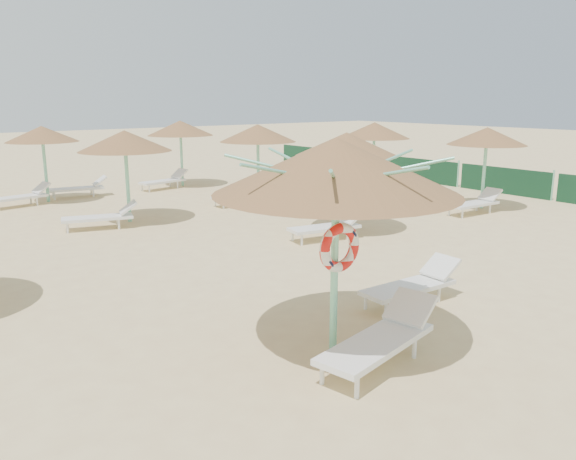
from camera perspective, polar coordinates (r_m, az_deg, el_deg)
ground at (r=8.86m, az=6.01°, el=-10.74°), size 120.00×120.00×0.00m
main_palapa at (r=7.74m, az=4.94°, el=6.40°), size 3.43×3.43×3.08m
lounger_main_a at (r=7.97m, az=9.54°, el=-10.74°), size 2.28×1.08×0.80m
lounger_main_b at (r=10.33m, az=12.64°, el=-5.38°), size 2.04×0.69×0.73m
palapa_field at (r=17.95m, az=-13.00°, el=8.84°), size 19.91×16.99×2.72m
windbreak_fence at (r=25.38m, az=13.46°, el=5.91°), size 0.08×19.84×1.10m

